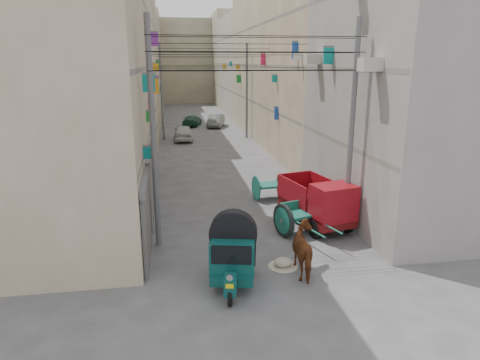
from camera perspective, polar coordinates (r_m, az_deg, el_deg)
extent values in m
plane|color=#454547|center=(11.35, 8.26, -19.54)|extent=(140.00, 140.00, 0.00)
cube|color=#BDAC8F|center=(17.55, -26.68, 13.96)|extent=(8.00, 10.00, 13.00)
cube|color=slate|center=(17.17, -12.88, 4.07)|extent=(0.25, 9.80, 0.18)
cube|color=slate|center=(16.86, -13.50, 14.11)|extent=(0.25, 9.80, 0.18)
cube|color=#B2A899|center=(28.27, -20.05, 13.61)|extent=(8.00, 12.00, 12.00)
cube|color=slate|center=(28.04, -11.63, 8.45)|extent=(0.25, 11.76, 0.18)
cube|color=slate|center=(27.84, -11.97, 14.59)|extent=(0.25, 11.76, 0.18)
cube|color=slate|center=(27.97, -12.33, 20.73)|extent=(0.25, 11.76, 0.18)
cube|color=#B3AC8D|center=(41.13, -16.89, 15.58)|extent=(8.00, 14.00, 14.00)
cube|color=slate|center=(40.97, -11.00, 10.62)|extent=(0.25, 13.72, 0.18)
cube|color=slate|center=(40.84, -11.22, 14.82)|extent=(0.25, 13.72, 0.18)
cube|color=slate|center=(40.93, -11.45, 19.01)|extent=(0.25, 13.72, 0.18)
cube|color=gray|center=(55.05, -14.96, 14.39)|extent=(8.00, 14.00, 11.80)
cube|color=slate|center=(54.93, -10.65, 11.81)|extent=(0.25, 13.72, 0.18)
cube|color=slate|center=(54.83, -10.81, 14.94)|extent=(0.25, 13.72, 0.18)
cube|color=slate|center=(54.90, -10.98, 18.07)|extent=(0.25, 13.72, 0.18)
cube|color=#C5AC88|center=(68.00, -13.99, 15.29)|extent=(8.00, 12.00, 13.50)
cube|color=slate|center=(67.91, -10.45, 12.48)|extent=(0.25, 11.76, 0.18)
cube|color=slate|center=(67.83, -10.58, 15.01)|extent=(0.25, 11.76, 0.18)
cube|color=slate|center=(67.88, -10.71, 17.54)|extent=(0.25, 11.76, 0.18)
cube|color=gray|center=(20.10, 24.71, 14.18)|extent=(8.00, 10.00, 13.00)
cube|color=slate|center=(18.56, 13.50, 4.87)|extent=(0.25, 9.80, 0.18)
cube|color=slate|center=(18.27, 14.10, 14.15)|extent=(0.25, 9.80, 0.18)
cube|color=#C5AC88|center=(29.92, 12.69, 14.21)|extent=(8.00, 12.00, 12.00)
cube|color=slate|center=(28.90, 5.11, 8.91)|extent=(0.25, 11.76, 0.18)
cube|color=slate|center=(28.72, 5.26, 14.87)|extent=(0.25, 11.76, 0.18)
cube|color=slate|center=(28.84, 5.41, 20.83)|extent=(0.25, 11.76, 0.18)
cube|color=#BDAC8F|center=(42.28, 6.05, 16.12)|extent=(8.00, 14.00, 14.00)
cube|color=slate|center=(41.57, 0.63, 10.97)|extent=(0.25, 13.72, 0.18)
cube|color=slate|center=(41.44, 0.64, 15.10)|extent=(0.25, 13.72, 0.18)
cube|color=slate|center=(41.52, 0.66, 19.25)|extent=(0.25, 13.72, 0.18)
cube|color=#B2A899|center=(55.91, 2.15, 14.89)|extent=(8.00, 14.00, 11.80)
cube|color=slate|center=(55.38, -1.91, 12.09)|extent=(0.25, 13.72, 0.18)
cube|color=slate|center=(55.28, -1.94, 15.20)|extent=(0.25, 13.72, 0.18)
cube|color=slate|center=(55.35, -1.97, 18.30)|extent=(0.25, 13.72, 0.18)
cube|color=#B3AC8D|center=(68.71, -0.06, 15.72)|extent=(8.00, 12.00, 13.50)
cube|color=slate|center=(68.27, -3.36, 12.72)|extent=(0.25, 11.76, 0.18)
cube|color=slate|center=(68.19, -3.40, 15.24)|extent=(0.25, 11.76, 0.18)
cube|color=slate|center=(68.25, -3.44, 17.76)|extent=(0.25, 11.76, 0.18)
cube|color=#B3AC8D|center=(74.88, -7.23, 15.40)|extent=(22.00, 10.00, 13.00)
cube|color=#48494D|center=(14.60, -12.34, -5.68)|extent=(0.12, 3.00, 2.60)
cube|color=#58585B|center=(14.15, -12.59, -0.20)|extent=(0.18, 3.20, 0.25)
cube|color=#48494D|center=(18.10, -11.80, -1.49)|extent=(0.12, 3.00, 2.60)
cube|color=#58585B|center=(17.74, -11.99, 3.00)|extent=(0.18, 3.20, 0.25)
cube|color=#48494D|center=(21.67, -11.44, 1.34)|extent=(0.12, 3.00, 2.60)
cube|color=#58585B|center=(21.37, -11.59, 5.11)|extent=(0.18, 3.20, 0.25)
cube|color=#48494D|center=(25.37, -11.17, 3.41)|extent=(0.12, 3.00, 2.60)
cube|color=#58585B|center=(25.12, -11.30, 6.65)|extent=(0.18, 3.20, 0.25)
cube|color=gold|center=(43.64, -0.30, 14.84)|extent=(0.38, 0.08, 0.41)
cube|color=#184BAC|center=(50.52, -10.47, 12.00)|extent=(0.27, 0.08, 0.71)
cube|color=#0C8782|center=(15.59, -11.98, 3.55)|extent=(0.44, 0.08, 0.42)
cube|color=orange|center=(24.66, -11.32, 12.15)|extent=(0.45, 0.08, 0.84)
cube|color=gold|center=(54.13, -2.13, 14.89)|extent=(0.41, 0.08, 0.59)
cube|color=#178028|center=(18.74, -11.81, 8.29)|extent=(0.38, 0.08, 0.44)
cube|color=#178028|center=(42.93, -0.18, 13.32)|extent=(0.43, 0.08, 0.72)
cube|color=#0C8782|center=(48.92, -1.26, 15.22)|extent=(0.28, 0.08, 0.44)
cube|color=purple|center=(28.87, -11.33, 17.93)|extent=(0.48, 0.08, 0.84)
cube|color=#178028|center=(46.98, -10.51, 11.81)|extent=(0.31, 0.08, 0.44)
cube|color=#0C8782|center=(28.68, 4.62, 13.31)|extent=(0.35, 0.08, 0.45)
cube|color=#D41C53|center=(32.20, 3.09, 15.77)|extent=(0.34, 0.08, 0.79)
cube|color=#D41C53|center=(20.95, -11.76, 9.73)|extent=(0.28, 0.08, 0.52)
cube|color=#178028|center=(38.45, -10.93, 14.90)|extent=(0.28, 0.08, 0.74)
cube|color=#184BAC|center=(28.37, 4.86, 8.84)|extent=(0.26, 0.08, 0.80)
cube|color=#0C8782|center=(19.43, 11.76, 15.79)|extent=(0.34, 0.08, 0.55)
cube|color=#0C8782|center=(17.41, -12.07, 12.49)|extent=(0.47, 0.08, 0.67)
cube|color=gold|center=(29.98, -11.17, 14.55)|extent=(0.40, 0.08, 0.47)
cube|color=purple|center=(30.52, -11.13, 12.88)|extent=(0.32, 0.08, 0.55)
cube|color=silver|center=(23.55, 7.71, 15.95)|extent=(0.47, 0.08, 0.35)
cube|color=#184BAC|center=(24.38, 7.33, 16.76)|extent=(0.32, 0.08, 0.89)
cube|color=#0C8782|center=(19.34, 11.70, 15.90)|extent=(0.44, 0.08, 0.69)
cube|color=#178028|center=(15.26, -13.02, 1.89)|extent=(0.10, 3.20, 0.80)
cube|color=#D41C53|center=(24.10, -11.78, 6.86)|extent=(0.10, 3.20, 0.80)
cube|color=#D41C53|center=(36.00, -11.07, 9.66)|extent=(0.10, 3.20, 0.80)
cube|color=#178028|center=(47.96, -10.71, 11.07)|extent=(0.10, 3.20, 0.80)
cube|color=gold|center=(16.78, 15.85, 2.91)|extent=(0.10, 3.20, 0.80)
cube|color=orange|center=(25.09, 7.22, 7.39)|extent=(0.10, 3.20, 0.80)
cube|color=#184BAC|center=(36.67, 1.90, 10.04)|extent=(0.10, 3.20, 0.80)
cube|color=orange|center=(48.46, -0.89, 11.37)|extent=(0.10, 3.20, 0.80)
cube|color=#B2ABA0|center=(15.34, 16.98, 14.53)|extent=(0.70, 0.55, 0.45)
cube|color=#B2ABA0|center=(20.90, 9.63, 15.60)|extent=(0.70, 0.55, 0.45)
cylinder|color=#58585B|center=(15.04, -11.49, 5.67)|extent=(0.20, 0.20, 8.00)
cylinder|color=#58585B|center=(16.41, 14.64, 6.28)|extent=(0.20, 0.20, 8.00)
cylinder|color=#58585B|center=(36.91, -10.39, 11.39)|extent=(0.20, 0.20, 8.00)
cylinder|color=#58585B|center=(37.49, 0.91, 11.70)|extent=(0.20, 0.20, 8.00)
cylinder|color=black|center=(14.63, 2.63, 14.36)|extent=(7.40, 0.02, 0.02)
cylinder|color=black|center=(14.63, 2.66, 16.71)|extent=(7.40, 0.02, 0.02)
cylinder|color=black|center=(14.65, 2.69, 18.66)|extent=(7.40, 0.02, 0.02)
cylinder|color=black|center=(15.61, 1.86, 14.44)|extent=(7.40, 0.02, 0.02)
cylinder|color=black|center=(15.61, 1.88, 16.64)|extent=(7.40, 0.02, 0.02)
cylinder|color=black|center=(15.63, 1.90, 18.47)|extent=(7.40, 0.02, 0.02)
cylinder|color=black|center=(21.04, -1.11, 14.72)|extent=(7.40, 0.02, 0.02)
cylinder|color=black|center=(21.04, -1.12, 16.35)|extent=(7.40, 0.02, 0.02)
cylinder|color=black|center=(21.05, -1.13, 17.71)|extent=(7.40, 0.02, 0.02)
cylinder|color=black|center=(28.98, -3.45, 14.91)|extent=(7.40, 0.02, 0.02)
cylinder|color=black|center=(28.98, -3.47, 16.09)|extent=(7.40, 0.02, 0.02)
cylinder|color=black|center=(28.99, -3.48, 17.08)|extent=(7.40, 0.02, 0.02)
cylinder|color=black|center=(36.94, -4.78, 15.01)|extent=(7.40, 0.02, 0.02)
cylinder|color=black|center=(36.94, -4.80, 15.94)|extent=(7.40, 0.02, 0.02)
cylinder|color=black|center=(36.95, -4.82, 16.71)|extent=(7.40, 0.02, 0.02)
cylinder|color=black|center=(12.16, -1.31, -15.23)|extent=(0.23, 0.57, 0.55)
cylinder|color=black|center=(13.84, -3.00, -11.18)|extent=(0.23, 0.57, 0.55)
cylinder|color=black|center=(13.78, 1.59, -11.30)|extent=(0.23, 0.57, 0.55)
cube|color=#0B3F3C|center=(13.18, -0.88, -11.64)|extent=(1.61, 2.10, 0.28)
cube|color=#0B3F3C|center=(12.04, -1.30, -13.81)|extent=(0.43, 0.51, 0.54)
cylinder|color=silver|center=(11.68, -1.39, -12.88)|extent=(0.18, 0.09, 0.18)
cube|color=#D4C90B|center=(11.78, -1.39, -13.98)|extent=(0.22, 0.08, 0.12)
cube|color=#0B3F3C|center=(12.98, -0.88, -9.33)|extent=(1.61, 1.91, 0.94)
cube|color=black|center=(12.10, -1.16, -9.98)|extent=(1.12, 0.30, 0.54)
cube|color=black|center=(13.00, -3.78, -8.85)|extent=(0.29, 1.17, 0.64)
cube|color=black|center=(12.92, 2.04, -8.99)|extent=(0.29, 1.17, 0.64)
cube|color=silver|center=(12.41, -1.16, -13.12)|extent=(1.22, 0.31, 0.06)
cylinder|color=black|center=(16.44, 5.83, -5.39)|extent=(0.53, 1.28, 1.30)
cylinder|color=#145B4A|center=(16.44, 5.83, -5.39)|extent=(0.46, 1.01, 1.01)
cylinder|color=#58585B|center=(16.44, 5.83, -5.39)|extent=(0.25, 0.22, 0.17)
cylinder|color=black|center=(17.09, 9.24, -4.69)|extent=(0.53, 1.28, 1.30)
cylinder|color=#145B4A|center=(17.09, 9.24, -4.69)|extent=(0.46, 1.01, 1.01)
cylinder|color=#58585B|center=(17.09, 9.24, -4.69)|extent=(0.25, 0.22, 0.17)
cylinder|color=#58585B|center=(16.76, 7.57, -5.03)|extent=(1.21, 0.46, 0.07)
cube|color=#145B4A|center=(16.70, 7.59, -4.50)|extent=(1.24, 1.27, 0.09)
cube|color=#145B4A|center=(16.99, 6.73, -3.39)|extent=(0.95, 0.37, 0.32)
cylinder|color=#145B4A|center=(15.65, 8.87, -6.24)|extent=(0.72, 2.05, 0.06)
cylinder|color=#145B4A|center=(16.07, 11.03, -5.76)|extent=(0.72, 2.05, 0.06)
cylinder|color=black|center=(16.56, 10.02, -6.47)|extent=(0.35, 0.74, 0.71)
cylinder|color=black|center=(18.48, 6.12, -3.97)|extent=(0.35, 0.74, 0.71)
cylinder|color=black|center=(17.32, 13.99, -5.72)|extent=(0.35, 0.74, 0.71)
cylinder|color=black|center=(19.16, 9.84, -3.40)|extent=(0.35, 0.74, 0.71)
cube|color=#4F0B0C|center=(17.77, 9.96, -4.11)|extent=(2.33, 3.83, 0.38)
cube|color=maroon|center=(16.55, 12.35, -2.95)|extent=(1.78, 1.46, 1.35)
cube|color=black|center=(16.13, 13.39, -3.10)|extent=(1.39, 0.38, 0.60)
cube|color=#4F0B0C|center=(18.16, 9.01, -2.66)|extent=(2.11, 2.68, 0.13)
cube|color=maroon|center=(17.63, 6.87, -1.54)|extent=(0.60, 2.33, 0.92)
cube|color=maroon|center=(18.43, 11.18, -0.98)|extent=(0.60, 2.33, 0.92)
cube|color=maroon|center=(18.98, 7.26, -0.32)|extent=(1.60, 0.43, 0.92)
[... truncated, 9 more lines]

